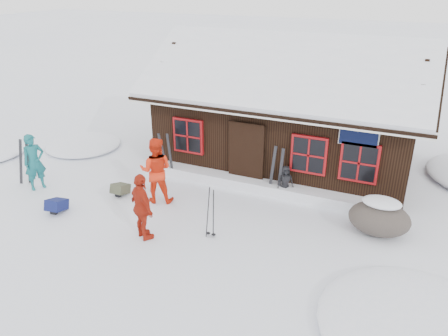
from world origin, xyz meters
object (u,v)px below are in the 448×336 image
Objects in this scene: skier_orange_right at (142,207)px; skier_teal at (34,162)px; backpack_blue at (57,207)px; backpack_olive at (121,191)px; skier_crouched at (285,182)px; ski_pair_left at (25,163)px; boulder at (379,218)px; ski_poles at (211,214)px; skier_orange_left at (156,170)px.

skier_teal is at bearing 17.96° from skier_orange_right.
backpack_olive is (0.99, 1.56, -0.01)m from backpack_blue.
backpack_blue reaches higher than backpack_olive.
ski_pair_left reaches higher than skier_crouched.
skier_orange_right is 1.14× the size of boulder.
skier_orange_right is 5.93m from boulder.
skier_crouched is at bearing 0.64° from ski_pair_left.
skier_orange_right is at bearing -154.28° from ski_poles.
skier_orange_right reaches higher than boulder.
skier_teal is 3.89m from skier_orange_left.
skier_orange_right is at bearing -153.81° from boulder.
boulder is at bearing -50.44° from skier_crouched.
ski_poles reaches higher than backpack_blue.
boulder is 4.26m from ski_poles.
boulder is 2.95× the size of backpack_olive.
ski_poles is at bearing -141.34° from skier_crouched.
boulder is 1.08× the size of ski_poles.
skier_crouched is at bearing 160.64° from boulder.
skier_orange_right is at bearing -11.20° from backpack_blue.
backpack_blue is at bearing 28.39° from skier_orange_right.
ski_pair_left is (-10.43, -1.47, 0.26)m from boulder.
skier_crouched is at bearing -172.35° from skier_orange_left.
backpack_blue is 1.85m from backpack_olive.
backpack_blue is (-8.26, -2.50, -0.30)m from boulder.
skier_teal reaches higher than skier_crouched.
backpack_olive is (-1.95, 1.68, -0.73)m from skier_orange_right.
ski_pair_left is 2.77× the size of backpack_blue.
skier_orange_left is 1.38× the size of ski_poles.
skier_teal is 3.38× the size of backpack_olive.
backpack_olive is at bearing -7.41° from ski_pair_left.
backpack_blue is at bearing -42.29° from ski_pair_left.
skier_crouched is 2.92m from boulder.
skier_orange_left is 1.47m from backpack_olive.
skier_teal is at bearing -8.29° from skier_orange_left.
skier_teal is 0.90× the size of skier_orange_left.
skier_teal is 7.56m from skier_crouched.
skier_crouched is 1.80× the size of backpack_blue.
ski_pair_left is 2.93× the size of backpack_olive.
boulder is (2.76, -0.97, -0.04)m from skier_crouched.
backpack_olive is at bearing -9.99° from skier_orange_right.
backpack_blue is (2.17, -1.03, -0.56)m from ski_pair_left.
skier_orange_right is at bearing -41.76° from backpack_olive.
boulder is at bearing 167.10° from skier_orange_left.
ski_poles is at bearing -153.63° from boulder.
backpack_olive is at bearing -172.68° from boulder.
skier_orange_left reaches higher than skier_teal.
skier_orange_right is at bearing 92.02° from skier_orange_left.
skier_orange_left is 3.53× the size of backpack_blue.
skier_crouched is 0.65× the size of ski_pair_left.
boulder is at bearing 26.37° from ski_poles.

